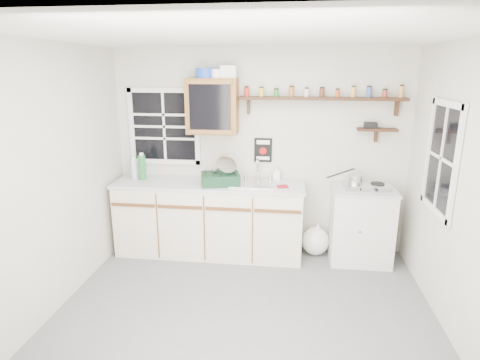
# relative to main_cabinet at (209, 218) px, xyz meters

# --- Properties ---
(room) EXTENTS (3.64, 3.24, 2.54)m
(room) POSITION_rel_main_cabinet_xyz_m (0.58, -1.30, 0.79)
(room) COLOR #59595C
(room) RESTS_ON ground
(main_cabinet) EXTENTS (2.31, 0.63, 0.92)m
(main_cabinet) POSITION_rel_main_cabinet_xyz_m (0.00, 0.00, 0.00)
(main_cabinet) COLOR beige
(main_cabinet) RESTS_ON floor
(right_cabinet) EXTENTS (0.73, 0.57, 0.91)m
(right_cabinet) POSITION_rel_main_cabinet_xyz_m (1.83, 0.03, -0.01)
(right_cabinet) COLOR beige
(right_cabinet) RESTS_ON floor
(sink) EXTENTS (0.52, 0.44, 0.29)m
(sink) POSITION_rel_main_cabinet_xyz_m (0.54, 0.01, 0.47)
(sink) COLOR silver
(sink) RESTS_ON main_cabinet
(upper_cabinet) EXTENTS (0.60, 0.32, 0.65)m
(upper_cabinet) POSITION_rel_main_cabinet_xyz_m (0.03, 0.14, 1.36)
(upper_cabinet) COLOR brown
(upper_cabinet) RESTS_ON wall_back
(upper_cabinet_clutter) EXTENTS (0.48, 0.24, 0.14)m
(upper_cabinet_clutter) POSITION_rel_main_cabinet_xyz_m (0.07, 0.14, 1.75)
(upper_cabinet_clutter) COLOR #1B42B3
(upper_cabinet_clutter) RESTS_ON upper_cabinet
(spice_shelf) EXTENTS (1.91, 0.18, 0.35)m
(spice_shelf) POSITION_rel_main_cabinet_xyz_m (1.31, 0.21, 1.47)
(spice_shelf) COLOR black
(spice_shelf) RESTS_ON wall_back
(secondary_shelf) EXTENTS (0.45, 0.16, 0.24)m
(secondary_shelf) POSITION_rel_main_cabinet_xyz_m (1.94, 0.22, 1.12)
(secondary_shelf) COLOR black
(secondary_shelf) RESTS_ON wall_back
(warning_sign) EXTENTS (0.22, 0.02, 0.30)m
(warning_sign) POSITION_rel_main_cabinet_xyz_m (0.63, 0.29, 0.82)
(warning_sign) COLOR black
(warning_sign) RESTS_ON wall_back
(window_back) EXTENTS (0.93, 0.03, 0.98)m
(window_back) POSITION_rel_main_cabinet_xyz_m (-0.62, 0.29, 1.09)
(window_back) COLOR black
(window_back) RESTS_ON wall_back
(window_right) EXTENTS (0.03, 0.78, 1.08)m
(window_right) POSITION_rel_main_cabinet_xyz_m (2.37, -0.75, 0.99)
(window_right) COLOR black
(window_right) RESTS_ON wall_back
(water_bottles) EXTENTS (0.19, 0.09, 0.34)m
(water_bottles) POSITION_rel_main_cabinet_xyz_m (-0.89, 0.05, 0.61)
(water_bottles) COLOR #A3B7C0
(water_bottles) RESTS_ON main_cabinet
(dish_rack) EXTENTS (0.51, 0.43, 0.33)m
(dish_rack) POSITION_rel_main_cabinet_xyz_m (0.17, -0.06, 0.57)
(dish_rack) COLOR black
(dish_rack) RESTS_ON main_cabinet
(soap_bottle) EXTENTS (0.08, 0.08, 0.18)m
(soap_bottle) POSITION_rel_main_cabinet_xyz_m (0.81, 0.22, 0.55)
(soap_bottle) COLOR silver
(soap_bottle) RESTS_ON main_cabinet
(rag) EXTENTS (0.15, 0.14, 0.02)m
(rag) POSITION_rel_main_cabinet_xyz_m (0.90, -0.09, 0.47)
(rag) COLOR maroon
(rag) RESTS_ON main_cabinet
(hotplate) EXTENTS (0.53, 0.32, 0.07)m
(hotplate) POSITION_rel_main_cabinet_xyz_m (1.85, 0.01, 0.48)
(hotplate) COLOR silver
(hotplate) RESTS_ON right_cabinet
(saucepan) EXTENTS (0.40, 0.22, 0.17)m
(saucepan) POSITION_rel_main_cabinet_xyz_m (1.72, 0.01, 0.56)
(saucepan) COLOR silver
(saucepan) RESTS_ON hotplate
(trash_bag) EXTENTS (0.38, 0.34, 0.43)m
(trash_bag) POSITION_rel_main_cabinet_xyz_m (1.32, 0.10, -0.28)
(trash_bag) COLOR white
(trash_bag) RESTS_ON floor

